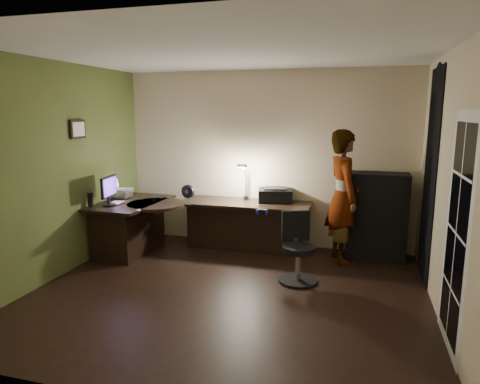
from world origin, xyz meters
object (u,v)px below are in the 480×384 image
(desk_right, at_px, (245,226))
(person, at_px, (343,197))
(office_chair, at_px, (299,248))
(cabinet, at_px, (377,216))
(monitor, at_px, (108,195))
(desk_left, at_px, (132,227))

(desk_right, height_order, person, person)
(office_chair, bearing_deg, cabinet, 30.81)
(desk_right, height_order, cabinet, cabinet)
(desk_right, bearing_deg, office_chair, -48.30)
(cabinet, xyz_separation_m, person, (-0.47, -0.25, 0.31))
(cabinet, xyz_separation_m, office_chair, (-0.94, -1.19, -0.19))
(desk_right, relative_size, cabinet, 1.58)
(monitor, bearing_deg, desk_left, 59.39)
(desk_left, bearing_deg, person, 10.78)
(office_chair, bearing_deg, person, 42.81)
(desk_right, relative_size, person, 1.06)
(monitor, bearing_deg, person, 6.07)
(cabinet, height_order, office_chair, cabinet)
(desk_right, relative_size, office_chair, 2.27)
(desk_left, xyz_separation_m, monitor, (-0.14, -0.34, 0.55))
(monitor, xyz_separation_m, office_chair, (2.70, -0.13, -0.50))
(office_chair, relative_size, person, 0.47)
(desk_left, distance_m, person, 3.11)
(monitor, relative_size, office_chair, 0.52)
(office_chair, height_order, person, person)
(desk_left, distance_m, cabinet, 3.58)
(desk_left, height_order, office_chair, office_chair)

